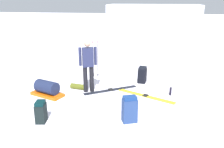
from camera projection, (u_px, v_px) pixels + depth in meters
The scene contains 12 objects.
ground_plane at pixel (112, 95), 7.50m from camera, with size 80.00×80.00×0.00m, color white.
distant_snow_ridge at pixel (153, 12), 32.90m from camera, with size 12.41×5.00×2.01m, color white.
skier_standing at pixel (88, 63), 7.51m from camera, with size 0.54×0.33×1.70m.
ski_pair_near at pixel (146, 96), 7.41m from camera, with size 1.81×0.99×0.05m.
ski_pair_far at pixel (111, 90), 7.88m from camera, with size 1.65×1.16×0.05m.
backpack_large_dark at pixel (41, 112), 5.83m from camera, with size 0.28×0.35×0.54m.
backpack_bright at pixel (130, 109), 5.81m from camera, with size 0.42×0.36×0.67m.
backpack_small_spare at pixel (142, 75), 8.55m from camera, with size 0.32×0.39×0.58m.
ski_poles_planted_near at pixel (95, 57), 9.08m from camera, with size 0.23×0.12×1.37m.
gear_sled at pixel (47, 89), 7.40m from camera, with size 1.14×0.79×0.49m.
sleeping_mat_rolled at pixel (79, 87), 7.96m from camera, with size 0.18×0.18×0.55m, color #535A1A.
thermos_bottle at pixel (170, 91), 7.46m from camera, with size 0.07×0.07×0.26m, color black.
Camera 1 is at (1.15, -6.84, 2.93)m, focal length 38.23 mm.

